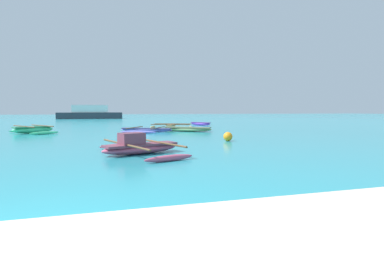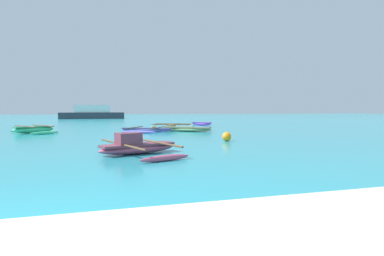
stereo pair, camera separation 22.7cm
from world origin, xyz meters
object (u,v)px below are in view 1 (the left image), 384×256
moored_boat_4 (201,124)px  mooring_buoy_0 (228,137)px  moored_boat_0 (140,147)px  moored_boat_2 (146,130)px  moored_boat_3 (33,130)px  moored_boat_1 (172,126)px  moored_boat_5 (188,129)px  distant_ferry (90,113)px

moored_boat_4 → mooring_buoy_0: bearing=-47.6°
mooring_buoy_0 → moored_boat_4: bearing=77.4°
moored_boat_0 → moored_boat_2: bearing=62.0°
moored_boat_3 → mooring_buoy_0: 14.04m
moored_boat_1 → moored_boat_3: bearing=126.8°
moored_boat_3 → moored_boat_5: (10.80, -1.41, -0.06)m
moored_boat_1 → mooring_buoy_0: (0.43, -11.90, 0.06)m
moored_boat_4 → mooring_buoy_0: mooring_buoy_0 is taller
moored_boat_1 → moored_boat_3: moored_boat_3 is taller
mooring_buoy_0 → moored_boat_5: bearing=91.2°
moored_boat_3 → distant_ferry: distant_ferry is taller
moored_boat_3 → mooring_buoy_0: (10.96, -8.78, -0.01)m
moored_boat_2 → distant_ferry: 38.29m
moored_boat_3 → mooring_buoy_0: bearing=-72.8°
moored_boat_2 → moored_boat_3: (-7.75, 0.94, 0.09)m
moored_boat_0 → moored_boat_5: size_ratio=1.27×
moored_boat_1 → mooring_buoy_0: size_ratio=8.69×
moored_boat_2 → distant_ferry: bearing=126.6°
moored_boat_2 → mooring_buoy_0: size_ratio=8.79×
moored_boat_1 → distant_ferry: (-8.55, 33.78, 0.88)m
moored_boat_2 → distant_ferry: (-5.77, 37.84, 0.90)m
moored_boat_2 → mooring_buoy_0: (3.20, -7.84, 0.08)m
moored_boat_1 → moored_boat_5: size_ratio=1.15×
moored_boat_1 → distant_ferry: distant_ferry is taller
moored_boat_4 → moored_boat_5: moored_boat_5 is taller
moored_boat_3 → moored_boat_4: moored_boat_3 is taller
moored_boat_4 → moored_boat_5: 9.31m
moored_boat_0 → distant_ferry: (-4.09, 49.00, 0.79)m
moored_boat_2 → moored_boat_3: size_ratio=1.02×
moored_boat_0 → distant_ferry: 49.17m
moored_boat_2 → moored_boat_4: (6.77, 8.06, 0.03)m
moored_boat_3 → moored_boat_0: bearing=-97.5°
moored_boat_3 → moored_boat_4: 16.18m
moored_boat_0 → moored_boat_3: bearing=97.2°
moored_boat_0 → moored_boat_4: moored_boat_0 is taller
moored_boat_4 → moored_boat_5: size_ratio=0.66×
moored_boat_0 → mooring_buoy_0: 5.90m
moored_boat_2 → moored_boat_1: bearing=83.6°
moored_boat_5 → mooring_buoy_0: mooring_buoy_0 is taller
moored_boat_5 → distant_ferry: (-8.82, 38.32, 0.86)m
moored_boat_2 → moored_boat_4: bearing=77.9°
mooring_buoy_0 → distant_ferry: distant_ferry is taller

